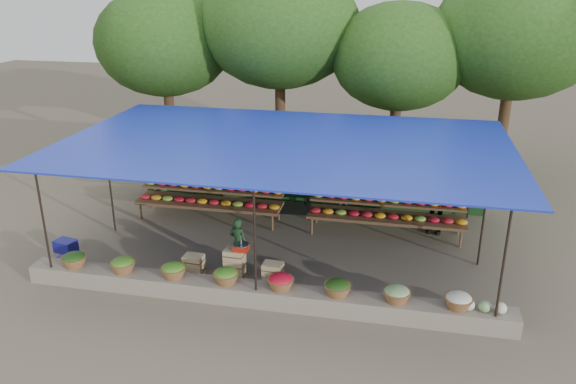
% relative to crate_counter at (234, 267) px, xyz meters
% --- Properties ---
extents(ground, '(60.00, 60.00, 0.00)m').
position_rel_crate_counter_xyz_m(ground, '(0.80, 1.90, -0.31)').
color(ground, '#69614D').
rests_on(ground, ground).
extents(stone_curb, '(10.60, 0.55, 0.40)m').
position_rel_crate_counter_xyz_m(stone_curb, '(0.80, -0.85, -0.11)').
color(stone_curb, slate).
rests_on(stone_curb, ground).
extents(stall_canopy, '(10.80, 6.60, 2.82)m').
position_rel_crate_counter_xyz_m(stall_canopy, '(0.80, 1.97, 2.36)').
color(stall_canopy, black).
rests_on(stall_canopy, ground).
extents(produce_baskets, '(8.98, 0.58, 0.34)m').
position_rel_crate_counter_xyz_m(produce_baskets, '(0.70, -0.85, 0.25)').
color(produce_baskets, brown).
rests_on(produce_baskets, stone_curb).
extents(netting_backdrop, '(10.60, 0.06, 2.50)m').
position_rel_crate_counter_xyz_m(netting_backdrop, '(0.80, 5.05, 0.94)').
color(netting_backdrop, '#1C4418').
rests_on(netting_backdrop, ground).
extents(tree_row, '(16.51, 5.50, 7.12)m').
position_rel_crate_counter_xyz_m(tree_row, '(1.30, 7.98, 4.39)').
color(tree_row, '#331A12').
rests_on(tree_row, ground).
extents(fruit_table_left, '(4.21, 0.95, 0.93)m').
position_rel_crate_counter_xyz_m(fruit_table_left, '(-1.69, 3.25, 0.30)').
color(fruit_table_left, '#4F3C1F').
rests_on(fruit_table_left, ground).
extents(fruit_table_right, '(4.21, 0.95, 0.93)m').
position_rel_crate_counter_xyz_m(fruit_table_right, '(3.31, 3.25, 0.30)').
color(fruit_table_right, '#4F3C1F').
rests_on(fruit_table_right, ground).
extents(crate_counter, '(2.37, 0.36, 0.77)m').
position_rel_crate_counter_xyz_m(crate_counter, '(0.00, 0.00, 0.00)').
color(crate_counter, tan).
rests_on(crate_counter, ground).
extents(weighing_scale, '(0.34, 0.34, 0.37)m').
position_rel_crate_counter_xyz_m(weighing_scale, '(0.20, 0.00, 0.55)').
color(weighing_scale, red).
rests_on(weighing_scale, crate_counter).
extents(vendor_seated, '(0.52, 0.41, 1.25)m').
position_rel_crate_counter_xyz_m(vendor_seated, '(-0.07, 0.65, 0.31)').
color(vendor_seated, '#19381C').
rests_on(vendor_seated, ground).
extents(customer_left, '(1.05, 0.90, 1.88)m').
position_rel_crate_counter_xyz_m(customer_left, '(-3.67, 4.11, 0.63)').
color(customer_left, slate).
rests_on(customer_left, ground).
extents(customer_mid, '(1.27, 1.17, 1.72)m').
position_rel_crate_counter_xyz_m(customer_mid, '(2.05, 4.40, 0.55)').
color(customer_mid, slate).
rests_on(customer_mid, ground).
extents(customer_right, '(1.06, 0.63, 1.70)m').
position_rel_crate_counter_xyz_m(customer_right, '(4.61, 3.61, 0.54)').
color(customer_right, slate).
rests_on(customer_right, ground).
extents(blue_crate_front, '(0.52, 0.42, 0.27)m').
position_rel_crate_counter_xyz_m(blue_crate_front, '(-4.12, -0.39, -0.17)').
color(blue_crate_front, navy).
rests_on(blue_crate_front, ground).
extents(blue_crate_back, '(0.58, 0.47, 0.31)m').
position_rel_crate_counter_xyz_m(blue_crate_back, '(-4.62, 0.48, -0.16)').
color(blue_crate_back, navy).
rests_on(blue_crate_back, ground).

